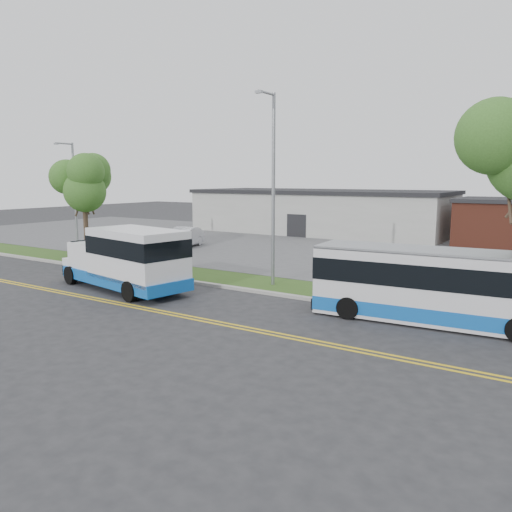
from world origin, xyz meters
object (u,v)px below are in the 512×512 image
Objects in this scene: streetlight_near at (273,184)px; shuttle_bus at (128,258)px; parked_car_b at (160,237)px; parked_car_a at (183,237)px; streetlight_far at (74,192)px; pedestrian at (160,260)px; tree_west at (84,184)px; transit_bus at (450,288)px.

streetlight_near reaches higher than shuttle_bus.
parked_car_a is at bearing 20.80° from parked_car_b.
streetlight_far is at bearing -91.89° from parked_car_b.
streetlight_far reaches higher than pedestrian.
tree_west is 9.14m from pedestrian.
streetlight_far is at bearing 165.89° from transit_bus.
shuttle_bus is at bearing -74.37° from parked_car_a.
streetlight_near reaches higher than parked_car_b.
transit_bus is (28.07, -4.82, -3.04)m from streetlight_far.
shuttle_bus is at bearing -24.73° from parked_car_b.
parked_car_a is (1.90, 7.69, -4.24)m from tree_west.
tree_west is 1.65× the size of parked_car_b.
streetlight_far reaches higher than tree_west.
pedestrian is 10.86m from parked_car_a.
streetlight_near is 10.06m from transit_bus.
streetlight_near is 0.92× the size of transit_bus.
streetlight_near reaches higher than tree_west.
shuttle_bus reaches higher than parked_car_a.
transit_bus is (14.48, 2.54, -0.23)m from shuttle_bus.
parked_car_b is at bearing 158.80° from parked_car_a.
tree_west is 0.73× the size of streetlight_near.
parked_car_b is (-8.86, 9.27, -0.17)m from pedestrian.
parked_car_a is at bearing 148.09° from streetlight_near.
tree_west is at bearing -28.98° from streetlight_far.
tree_west is 9.15m from parked_car_b.
tree_west is 0.86× the size of streetlight_far.
tree_west is 4.62m from streetlight_far.
tree_west is 0.82× the size of shuttle_bus.
pedestrian is 0.33× the size of parked_car_a.
pedestrian is at bearing -16.33° from streetlight_far.
parked_car_b is (-15.87, 8.44, -4.53)m from streetlight_near.
parked_car_a reaches higher than pedestrian.
pedestrian is (8.00, -1.30, -4.24)m from tree_west.
shuttle_bus is at bearing 86.03° from pedestrian.
parked_car_a is (-6.09, 8.99, 0.01)m from pedestrian.
parked_car_b is (-24.94, 10.57, -0.73)m from transit_bus.
streetlight_near is 7.99m from shuttle_bus.
shuttle_bus reaches higher than transit_bus.
shuttle_bus reaches higher than parked_car_b.
parked_car_a reaches higher than parked_car_b.
tree_west reaches higher than pedestrian.
streetlight_near is 18.53m from parked_car_b.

